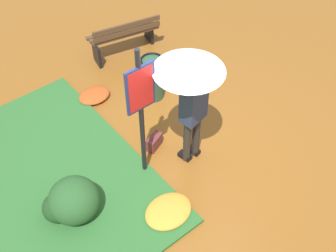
# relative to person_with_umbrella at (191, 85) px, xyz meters

# --- Properties ---
(ground_plane) EXTENTS (18.00, 18.00, 0.00)m
(ground_plane) POSITION_rel_person_with_umbrella_xyz_m (0.05, -0.05, -1.55)
(ground_plane) COLOR brown
(person_with_umbrella) EXTENTS (0.96, 0.96, 2.04)m
(person_with_umbrella) POSITION_rel_person_with_umbrella_xyz_m (0.00, 0.00, 0.00)
(person_with_umbrella) COLOR #2D2823
(person_with_umbrella) RESTS_ON ground_plane
(info_sign_post) EXTENTS (0.44, 0.07, 2.30)m
(info_sign_post) POSITION_rel_person_with_umbrella_xyz_m (0.66, -0.24, -0.11)
(info_sign_post) COLOR black
(info_sign_post) RESTS_ON ground_plane
(handbag) EXTENTS (0.33, 0.24, 0.37)m
(handbag) POSITION_rel_person_with_umbrella_xyz_m (0.25, -0.53, -1.42)
(handbag) COLOR brown
(handbag) RESTS_ON ground_plane
(park_bench) EXTENTS (1.42, 0.66, 0.75)m
(park_bench) POSITION_rel_person_with_umbrella_xyz_m (-0.86, -2.95, -1.15)
(park_bench) COLOR black
(park_bench) RESTS_ON ground_plane
(trash_bin) EXTENTS (0.42, 0.42, 0.83)m
(trash_bin) POSITION_rel_person_with_umbrella_xyz_m (-0.50, -1.54, -1.13)
(trash_bin) COLOR #2D5138
(trash_bin) RESTS_ON ground_plane
(shrub_cluster) EXTENTS (0.79, 0.72, 0.65)m
(shrub_cluster) POSITION_rel_person_with_umbrella_xyz_m (1.92, -0.26, -1.25)
(shrub_cluster) COLOR #285628
(shrub_cluster) RESTS_ON ground_plane
(leaf_pile_by_bench) EXTENTS (0.72, 0.57, 0.16)m
(leaf_pile_by_bench) POSITION_rel_person_with_umbrella_xyz_m (0.88, 0.60, -1.47)
(leaf_pile_by_bench) COLOR gold
(leaf_pile_by_bench) RESTS_ON ground_plane
(leaf_pile_far_path) EXTENTS (0.59, 0.47, 0.13)m
(leaf_pile_far_path) POSITION_rel_person_with_umbrella_xyz_m (0.38, -2.16, -1.49)
(leaf_pile_far_path) COLOR #B74C1E
(leaf_pile_far_path) RESTS_ON ground_plane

